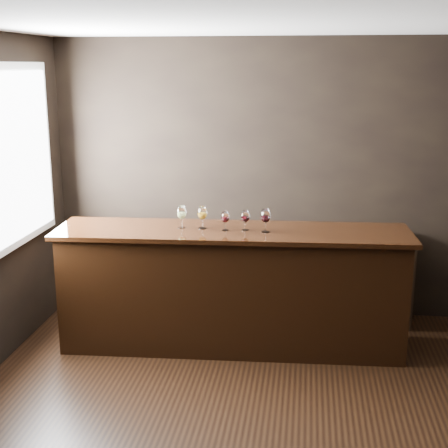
# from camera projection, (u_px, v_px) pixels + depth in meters

# --- Properties ---
(ground) EXTENTS (5.00, 5.00, 0.00)m
(ground) POSITION_uv_depth(u_px,v_px,m) (287.00, 426.00, 4.48)
(ground) COLOR black
(ground) RESTS_ON ground
(room_shell) EXTENTS (5.02, 4.52, 2.81)m
(room_shell) POSITION_uv_depth(u_px,v_px,m) (259.00, 175.00, 4.17)
(room_shell) COLOR black
(room_shell) RESTS_ON ground
(bar_counter) EXTENTS (3.08, 0.82, 1.07)m
(bar_counter) POSITION_uv_depth(u_px,v_px,m) (232.00, 291.00, 5.66)
(bar_counter) COLOR black
(bar_counter) RESTS_ON ground
(bar_top) EXTENTS (3.18, 0.89, 0.04)m
(bar_top) POSITION_uv_depth(u_px,v_px,m) (232.00, 232.00, 5.53)
(bar_top) COLOR black
(bar_top) RESTS_ON bar_counter
(back_bar_shelf) EXTENTS (2.50, 0.40, 0.90)m
(back_bar_shelf) POSITION_uv_depth(u_px,v_px,m) (285.00, 275.00, 6.33)
(back_bar_shelf) COLOR black
(back_bar_shelf) RESTS_ON ground
(glass_white) EXTENTS (0.09, 0.09, 0.20)m
(glass_white) POSITION_uv_depth(u_px,v_px,m) (182.00, 213.00, 5.55)
(glass_white) COLOR white
(glass_white) RESTS_ON bar_top
(glass_amber) EXTENTS (0.09, 0.09, 0.20)m
(glass_amber) POSITION_uv_depth(u_px,v_px,m) (202.00, 214.00, 5.54)
(glass_amber) COLOR white
(glass_amber) RESTS_ON bar_top
(glass_red_a) EXTENTS (0.07, 0.07, 0.17)m
(glass_red_a) POSITION_uv_depth(u_px,v_px,m) (225.00, 218.00, 5.48)
(glass_red_a) COLOR white
(glass_red_a) RESTS_ON bar_top
(glass_red_b) EXTENTS (0.08, 0.08, 0.18)m
(glass_red_b) POSITION_uv_depth(u_px,v_px,m) (245.00, 217.00, 5.48)
(glass_red_b) COLOR white
(glass_red_b) RESTS_ON bar_top
(glass_red_c) EXTENTS (0.09, 0.09, 0.20)m
(glass_red_c) POSITION_uv_depth(u_px,v_px,m) (266.00, 217.00, 5.42)
(glass_red_c) COLOR white
(glass_red_c) RESTS_ON bar_top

